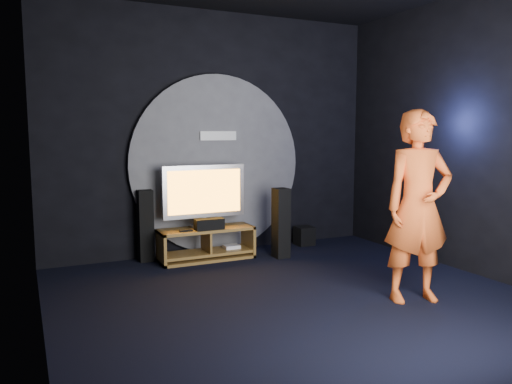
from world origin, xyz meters
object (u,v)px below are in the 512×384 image
tv (204,193)px  tower_speaker_left (145,226)px  subwoofer (304,236)px  player (418,207)px  media_console (207,246)px  tower_speaker_right (281,223)px

tv → tower_speaker_left: size_ratio=1.19×
tv → subwoofer: 1.88m
tv → subwoofer: size_ratio=4.05×
tv → subwoofer: (1.70, 0.13, -0.78)m
tower_speaker_left → player: size_ratio=0.49×
subwoofer → player: 2.88m
media_console → player: bearing=-60.4°
tv → tower_speaker_right: tv is taller
tower_speaker_left → tower_speaker_right: bearing=-19.5°
tower_speaker_left → subwoofer: 2.51m
media_console → tv: (-0.01, 0.07, 0.73)m
tower_speaker_right → media_console: bearing=161.6°
tv → subwoofer: tv is taller
media_console → tower_speaker_left: 0.89m
tv → media_console: bearing=-83.7°
tower_speaker_right → subwoofer: tower_speaker_right is taller
tower_speaker_left → subwoofer: tower_speaker_left is taller
media_console → tv: tv is taller
tower_speaker_right → tower_speaker_left: bearing=160.5°
media_console → tower_speaker_left: (-0.79, 0.30, 0.30)m
tower_speaker_left → tv: bearing=-16.6°
tower_speaker_left → tower_speaker_right: 1.89m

